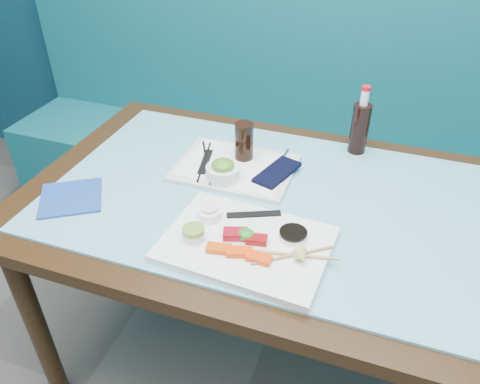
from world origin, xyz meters
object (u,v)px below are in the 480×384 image
(booth_bench, at_px, (315,163))
(dining_table, at_px, (265,220))
(blue_napkin, at_px, (71,198))
(seaweed_bowl, at_px, (223,172))
(cola_bottle_body, at_px, (360,129))
(serving_tray, at_px, (235,168))
(cola_glass, at_px, (244,141))
(sashimi_plate, at_px, (246,244))

(booth_bench, relative_size, dining_table, 2.14)
(booth_bench, bearing_deg, blue_napkin, -116.44)
(dining_table, height_order, blue_napkin, blue_napkin)
(seaweed_bowl, xyz_separation_m, blue_napkin, (-0.38, -0.22, -0.03))
(cola_bottle_body, bearing_deg, seaweed_bowl, -137.59)
(serving_tray, height_order, cola_glass, cola_glass)
(serving_tray, xyz_separation_m, blue_napkin, (-0.39, -0.30, -0.00))
(booth_bench, distance_m, blue_napkin, 1.22)
(serving_tray, relative_size, blue_napkin, 2.14)
(dining_table, bearing_deg, booth_bench, 90.00)
(serving_tray, height_order, seaweed_bowl, seaweed_bowl)
(seaweed_bowl, bearing_deg, sashimi_plate, -57.68)
(serving_tray, relative_size, cola_glass, 2.96)
(booth_bench, height_order, sashimi_plate, booth_bench)
(dining_table, height_order, serving_tray, serving_tray)
(cola_glass, height_order, blue_napkin, cola_glass)
(booth_bench, xyz_separation_m, blue_napkin, (-0.52, -1.04, 0.39))
(booth_bench, height_order, seaweed_bowl, booth_bench)
(dining_table, height_order, cola_glass, cola_glass)
(dining_table, distance_m, seaweed_bowl, 0.19)
(cola_bottle_body, bearing_deg, dining_table, -121.35)
(sashimi_plate, relative_size, seaweed_bowl, 3.96)
(dining_table, xyz_separation_m, cola_bottle_body, (0.21, 0.34, 0.17))
(dining_table, distance_m, cola_glass, 0.26)
(booth_bench, relative_size, seaweed_bowl, 29.57)
(sashimi_plate, relative_size, blue_napkin, 2.41)
(cola_bottle_body, xyz_separation_m, blue_napkin, (-0.72, -0.54, -0.08))
(serving_tray, bearing_deg, seaweed_bowl, -97.89)
(cola_glass, bearing_deg, cola_bottle_body, 29.77)
(seaweed_bowl, bearing_deg, dining_table, -9.79)
(booth_bench, bearing_deg, cola_bottle_body, -67.36)
(booth_bench, xyz_separation_m, dining_table, (0.00, -0.84, 0.29))
(seaweed_bowl, height_order, cola_glass, cola_glass)
(dining_table, xyz_separation_m, seaweed_bowl, (-0.14, 0.02, 0.12))
(sashimi_plate, distance_m, seaweed_bowl, 0.30)
(booth_bench, relative_size, sashimi_plate, 7.47)
(serving_tray, xyz_separation_m, cola_bottle_body, (0.34, 0.24, 0.08))
(seaweed_bowl, bearing_deg, serving_tray, 82.41)
(seaweed_bowl, distance_m, cola_glass, 0.14)
(cola_glass, distance_m, blue_napkin, 0.54)
(dining_table, bearing_deg, cola_glass, 127.76)
(cola_glass, bearing_deg, seaweed_bowl, -98.75)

